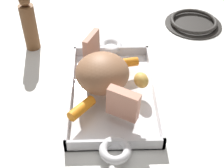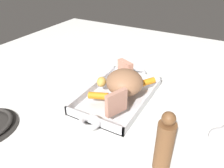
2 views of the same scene
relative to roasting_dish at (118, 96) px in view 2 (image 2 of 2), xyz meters
name	(u,v)px [view 2 (image 2 of 2)]	position (x,y,z in m)	size (l,w,h in m)	color
ground_plane	(118,98)	(0.00, 0.00, -0.01)	(1.65, 1.65, 0.00)	silver
roasting_dish	(118,96)	(0.00, 0.00, 0.00)	(0.42, 0.21, 0.03)	silver
pork_roast	(125,82)	(0.00, 0.02, 0.06)	(0.12, 0.12, 0.08)	#946647
roast_slice_thin	(116,103)	(0.11, 0.05, 0.06)	(0.01, 0.07, 0.07)	tan
roast_slice_outer	(125,70)	(-0.09, -0.02, 0.06)	(0.02, 0.07, 0.07)	tan
baby_carrot_center_left	(98,96)	(0.07, -0.03, 0.03)	(0.02, 0.02, 0.07)	orange
baby_carrot_southwest	(146,82)	(-0.08, 0.07, 0.03)	(0.02, 0.02, 0.07)	orange
potato_corner	(101,82)	(0.00, -0.07, 0.04)	(0.04, 0.03, 0.03)	gold
pepper_mill	(164,144)	(0.21, 0.23, 0.07)	(0.04, 0.04, 0.16)	brown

